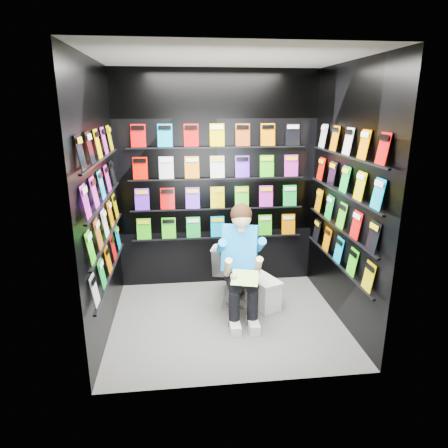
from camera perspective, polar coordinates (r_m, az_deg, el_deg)
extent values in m
plane|color=slate|center=(4.35, 0.43, -13.64)|extent=(2.40, 2.40, 0.00)
plane|color=white|center=(3.78, 0.52, 22.80)|extent=(2.40, 2.40, 0.00)
cube|color=black|center=(4.84, -0.99, 5.98)|extent=(2.40, 0.04, 2.60)
cube|color=black|center=(2.91, 2.89, -1.28)|extent=(2.40, 0.04, 2.60)
cube|color=black|center=(3.91, -17.30, 2.64)|extent=(0.04, 2.00, 2.60)
cube|color=black|center=(4.18, 17.05, 3.55)|extent=(0.04, 2.00, 2.60)
imported|color=white|center=(4.67, 1.49, -6.41)|extent=(0.61, 0.84, 0.73)
cube|color=white|center=(4.60, 5.59, -9.81)|extent=(0.37, 0.46, 0.31)
cube|color=white|center=(4.52, 5.65, -7.90)|extent=(0.39, 0.49, 0.03)
cube|color=green|center=(3.92, 3.01, -7.69)|extent=(0.29, 0.22, 0.11)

